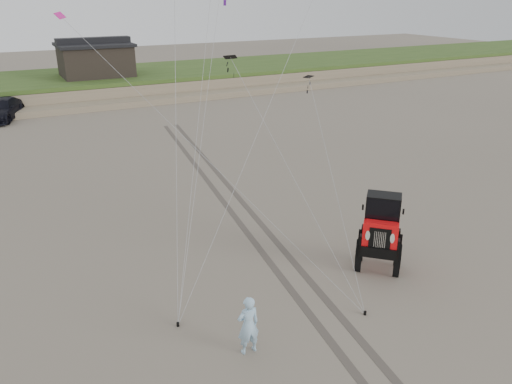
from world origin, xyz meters
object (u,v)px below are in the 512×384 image
truck_c (1,109)px  cabin (95,59)px  jeep (380,241)px  man (248,325)px

truck_c → cabin: bearing=59.8°
truck_c → jeep: 31.45m
truck_c → man: bearing=-60.8°
cabin → man: (-3.92, -38.13, -2.41)m
man → cabin: bearing=-95.3°
cabin → truck_c: bearing=-141.4°
cabin → jeep: 36.53m
cabin → man: bearing=-95.9°
cabin → truck_c: 10.99m
truck_c → jeep: jeep is taller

